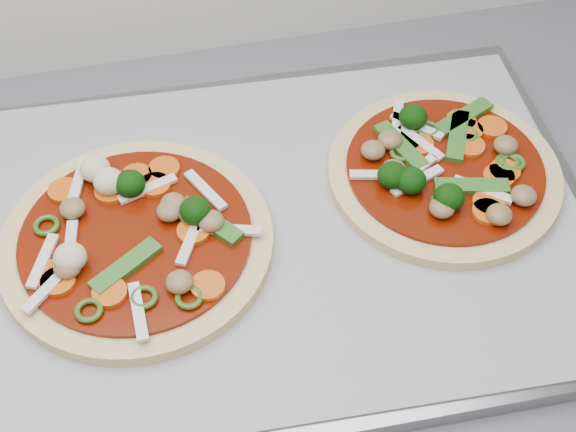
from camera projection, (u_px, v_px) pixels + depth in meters
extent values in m
cube|color=gray|center=(288.00, 230.00, 0.63)|extent=(0.49, 0.37, 0.02)
cube|color=#95959B|center=(288.00, 223.00, 0.63)|extent=(0.48, 0.36, 0.00)
cylinder|color=#E1CE84|center=(137.00, 243.00, 0.60)|extent=(0.24, 0.24, 0.01)
cylinder|color=#5F1100|center=(136.00, 237.00, 0.60)|extent=(0.21, 0.21, 0.00)
cylinder|color=#CC4D1A|center=(126.00, 183.00, 0.63)|extent=(0.04, 0.04, 0.00)
ellipsoid|color=brown|center=(67.00, 267.00, 0.57)|extent=(0.03, 0.03, 0.01)
ellipsoid|color=brown|center=(211.00, 221.00, 0.60)|extent=(0.02, 0.02, 0.01)
cube|color=silver|center=(70.00, 247.00, 0.59)|extent=(0.01, 0.05, 0.00)
cube|color=silver|center=(43.00, 261.00, 0.58)|extent=(0.03, 0.05, 0.00)
ellipsoid|color=brown|center=(169.00, 211.00, 0.60)|extent=(0.03, 0.03, 0.01)
cylinder|color=#CC4D1A|center=(50.00, 275.00, 0.57)|extent=(0.03, 0.03, 0.00)
ellipsoid|color=brown|center=(192.00, 214.00, 0.60)|extent=(0.03, 0.03, 0.01)
cylinder|color=#CC4D1A|center=(58.00, 282.00, 0.57)|extent=(0.04, 0.04, 0.00)
cylinder|color=#CC4D1A|center=(136.00, 176.00, 0.63)|extent=(0.03, 0.03, 0.00)
torus|color=#2F5316|center=(89.00, 310.00, 0.55)|extent=(0.03, 0.03, 0.00)
cube|color=silver|center=(148.00, 189.00, 0.62)|extent=(0.05, 0.02, 0.00)
ellipsoid|color=beige|center=(70.00, 257.00, 0.57)|extent=(0.03, 0.03, 0.02)
cube|color=#2C6F22|center=(126.00, 266.00, 0.58)|extent=(0.06, 0.04, 0.00)
ellipsoid|color=brown|center=(173.00, 204.00, 0.61)|extent=(0.02, 0.02, 0.01)
cylinder|color=#CC4D1A|center=(193.00, 231.00, 0.60)|extent=(0.03, 0.03, 0.00)
ellipsoid|color=brown|center=(179.00, 282.00, 0.56)|extent=(0.02, 0.02, 0.01)
cylinder|color=#CC4D1A|center=(155.00, 185.00, 0.63)|extent=(0.03, 0.03, 0.00)
torus|color=#2F5316|center=(144.00, 297.00, 0.56)|extent=(0.03, 0.03, 0.00)
cube|color=silver|center=(191.00, 239.00, 0.59)|extent=(0.03, 0.05, 0.00)
cube|color=#2C6F22|center=(209.00, 221.00, 0.60)|extent=(0.05, 0.05, 0.00)
cube|color=silver|center=(49.00, 288.00, 0.56)|extent=(0.04, 0.04, 0.00)
torus|color=#2F5316|center=(189.00, 297.00, 0.56)|extent=(0.03, 0.03, 0.00)
cube|color=silver|center=(79.00, 179.00, 0.63)|extent=(0.02, 0.05, 0.00)
cube|color=silver|center=(229.00, 230.00, 0.60)|extent=(0.05, 0.02, 0.00)
torus|color=#2F5316|center=(46.00, 225.00, 0.60)|extent=(0.02, 0.02, 0.00)
ellipsoid|color=brown|center=(72.00, 208.00, 0.61)|extent=(0.03, 0.03, 0.01)
cube|color=silver|center=(205.00, 190.00, 0.62)|extent=(0.03, 0.05, 0.00)
cylinder|color=#CC4D1A|center=(111.00, 191.00, 0.62)|extent=(0.03, 0.03, 0.00)
cylinder|color=#CC4D1A|center=(110.00, 293.00, 0.56)|extent=(0.03, 0.03, 0.00)
cylinder|color=#CC4D1A|center=(64.00, 190.00, 0.62)|extent=(0.03, 0.03, 0.00)
cylinder|color=#CC4D1A|center=(208.00, 286.00, 0.57)|extent=(0.03, 0.03, 0.00)
cube|color=silver|center=(138.00, 311.00, 0.55)|extent=(0.01, 0.05, 0.00)
ellipsoid|color=#093205|center=(130.00, 184.00, 0.62)|extent=(0.03, 0.03, 0.02)
ellipsoid|color=#093205|center=(195.00, 211.00, 0.60)|extent=(0.03, 0.03, 0.02)
ellipsoid|color=beige|center=(109.00, 181.00, 0.62)|extent=(0.03, 0.03, 0.02)
cylinder|color=#CC4D1A|center=(164.00, 169.00, 0.64)|extent=(0.03, 0.03, 0.00)
ellipsoid|color=beige|center=(95.00, 169.00, 0.63)|extent=(0.03, 0.03, 0.02)
cylinder|color=#E1CE84|center=(444.00, 173.00, 0.65)|extent=(0.22, 0.22, 0.01)
cylinder|color=#5F1100|center=(445.00, 168.00, 0.65)|extent=(0.18, 0.18, 0.00)
cube|color=silver|center=(420.00, 142.00, 0.66)|extent=(0.03, 0.05, 0.00)
cube|color=silver|center=(417.00, 126.00, 0.67)|extent=(0.04, 0.04, 0.00)
ellipsoid|color=brown|center=(373.00, 150.00, 0.65)|extent=(0.02, 0.02, 0.01)
cylinder|color=#CC4D1A|center=(406.00, 141.00, 0.66)|extent=(0.03, 0.03, 0.00)
torus|color=#2F5316|center=(427.00, 130.00, 0.67)|extent=(0.02, 0.02, 0.00)
cylinder|color=#CC4D1A|center=(405.00, 138.00, 0.66)|extent=(0.03, 0.03, 0.00)
cube|color=silver|center=(397.00, 120.00, 0.68)|extent=(0.03, 0.05, 0.00)
torus|color=#2F5316|center=(466.00, 135.00, 0.66)|extent=(0.02, 0.02, 0.00)
ellipsoid|color=brown|center=(442.00, 208.00, 0.61)|extent=(0.03, 0.03, 0.01)
cylinder|color=#CC4D1A|center=(461.00, 121.00, 0.68)|extent=(0.03, 0.03, 0.00)
cube|color=silver|center=(380.00, 175.00, 0.63)|extent=(0.05, 0.02, 0.00)
torus|color=#2F5316|center=(507.00, 163.00, 0.64)|extent=(0.03, 0.03, 0.00)
cube|color=#2C6F22|center=(472.00, 186.00, 0.63)|extent=(0.06, 0.03, 0.00)
cube|color=#2C6F22|center=(457.00, 136.00, 0.66)|extent=(0.04, 0.06, 0.00)
ellipsoid|color=brown|center=(499.00, 214.00, 0.60)|extent=(0.03, 0.03, 0.01)
cube|color=#2C6F22|center=(401.00, 146.00, 0.66)|extent=(0.03, 0.06, 0.00)
torus|color=#2F5316|center=(513.00, 163.00, 0.64)|extent=(0.03, 0.03, 0.00)
cylinder|color=#CC4D1A|center=(492.00, 127.00, 0.67)|extent=(0.03, 0.03, 0.00)
cube|color=silver|center=(417.00, 181.00, 0.63)|extent=(0.05, 0.02, 0.00)
ellipsoid|color=brown|center=(524.00, 196.00, 0.62)|extent=(0.03, 0.03, 0.01)
ellipsoid|color=#093205|center=(392.00, 175.00, 0.62)|extent=(0.03, 0.03, 0.02)
cylinder|color=#CC4D1A|center=(504.00, 171.00, 0.64)|extent=(0.04, 0.04, 0.00)
ellipsoid|color=#093205|center=(413.00, 117.00, 0.67)|extent=(0.03, 0.03, 0.02)
cylinder|color=#CC4D1A|center=(488.00, 212.00, 0.61)|extent=(0.03, 0.03, 0.00)
cube|color=silver|center=(483.00, 190.00, 0.62)|extent=(0.04, 0.04, 0.00)
torus|color=#2F5316|center=(443.00, 202.00, 0.62)|extent=(0.03, 0.03, 0.00)
ellipsoid|color=brown|center=(394.00, 170.00, 0.63)|extent=(0.02, 0.02, 0.01)
cylinder|color=#CC4D1A|center=(418.00, 145.00, 0.66)|extent=(0.04, 0.04, 0.00)
cube|color=silver|center=(414.00, 172.00, 0.64)|extent=(0.05, 0.03, 0.00)
cube|color=#2C6F22|center=(464.00, 117.00, 0.68)|extent=(0.06, 0.04, 0.00)
cylinder|color=#CC4D1A|center=(499.00, 176.00, 0.63)|extent=(0.03, 0.03, 0.00)
ellipsoid|color=#093205|center=(411.00, 180.00, 0.62)|extent=(0.03, 0.03, 0.02)
ellipsoid|color=brown|center=(390.00, 140.00, 0.65)|extent=(0.03, 0.03, 0.01)
cylinder|color=#CC4D1A|center=(470.00, 146.00, 0.66)|extent=(0.03, 0.03, 0.00)
cylinder|color=#CC4D1A|center=(488.00, 203.00, 0.62)|extent=(0.03, 0.03, 0.00)
cylinder|color=#CC4D1A|center=(468.00, 130.00, 0.67)|extent=(0.03, 0.03, 0.00)
ellipsoid|color=#093205|center=(449.00, 197.00, 0.61)|extent=(0.03, 0.03, 0.02)
torus|color=#2F5316|center=(402.00, 153.00, 0.65)|extent=(0.02, 0.02, 0.00)
ellipsoid|color=brown|center=(506.00, 145.00, 0.65)|extent=(0.03, 0.03, 0.01)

